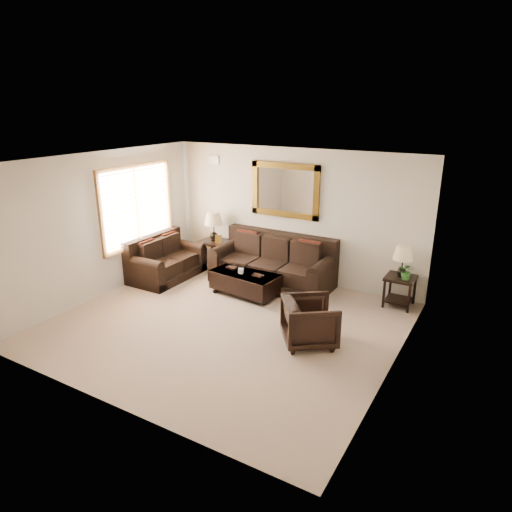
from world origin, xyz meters
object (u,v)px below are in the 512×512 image
Objects in this scene: loveseat at (165,262)px; end_table_right at (402,267)px; armchair at (310,320)px; coffee_table at (246,280)px; end_table_left at (214,232)px; sofa at (273,266)px.

loveseat is 4.77m from end_table_right.
loveseat is at bearing 38.18° from armchair.
loveseat reaches higher than armchair.
end_table_right reaches higher than armchair.
armchair is at bearing -25.40° from coffee_table.
armchair is (3.79, -1.06, 0.07)m from loveseat.
end_table_left is (0.59, 0.99, 0.51)m from loveseat.
loveseat is at bearing -171.37° from coffee_table.
sofa is 2.51m from armchair.
end_table_right is 2.27m from armchair.
armchair is (3.21, -2.05, -0.44)m from end_table_left.
sofa is 1.55× the size of loveseat.
loveseat reaches higher than coffee_table.
end_table_left reaches higher than loveseat.
sofa is 2.15× the size of end_table_right.
end_table_right is 1.43× the size of armchair.
sofa is at bearing -5.48° from end_table_left.
loveseat is 1.96m from coffee_table.
armchair is at bearing -112.26° from end_table_right.
end_table_left is 1.12× the size of end_table_right.
sofa reaches higher than armchair.
end_table_left is 0.92× the size of coffee_table.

